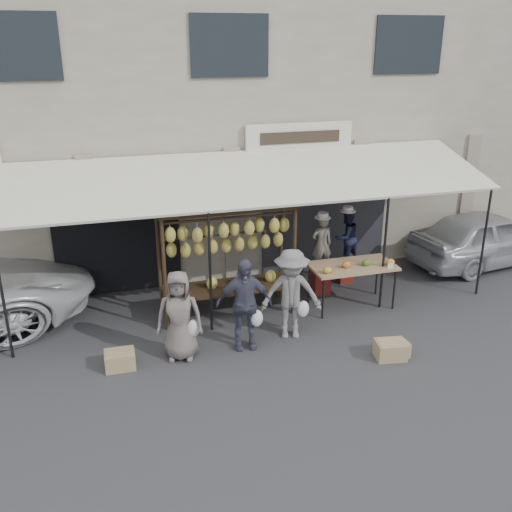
% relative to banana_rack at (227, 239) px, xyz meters
% --- Properties ---
extents(ground_plane, '(90.00, 90.00, 0.00)m').
position_rel_banana_rack_xyz_m(ground_plane, '(0.54, -1.74, -1.57)').
color(ground_plane, '#2D2D30').
extents(shophouse, '(24.00, 6.15, 7.30)m').
position_rel_banana_rack_xyz_m(shophouse, '(0.54, 4.76, 2.07)').
color(shophouse, '#B0A799').
rests_on(shophouse, ground_plane).
extents(awning, '(10.00, 2.35, 2.92)m').
position_rel_banana_rack_xyz_m(awning, '(0.55, 0.54, 1.00)').
color(awning, silver).
rests_on(awning, ground_plane).
extents(banana_rack, '(2.60, 0.90, 2.24)m').
position_rel_banana_rack_xyz_m(banana_rack, '(0.00, 0.00, 0.00)').
color(banana_rack, black).
rests_on(banana_rack, ground_plane).
extents(produce_table, '(1.70, 0.90, 1.04)m').
position_rel_banana_rack_xyz_m(produce_table, '(2.49, -0.38, -0.71)').
color(produce_table, '#9C7F58').
rests_on(produce_table, ground_plane).
extents(vendor_left, '(0.45, 0.30, 1.23)m').
position_rel_banana_rack_xyz_m(vendor_left, '(2.12, 0.39, -0.46)').
color(vendor_left, '#6A6258').
rests_on(vendor_left, stool_left).
extents(vendor_right, '(0.72, 0.63, 1.25)m').
position_rel_banana_rack_xyz_m(vendor_right, '(2.89, 0.82, -0.52)').
color(vendor_right, '#1A1F38').
rests_on(vendor_right, stool_right).
extents(customer_left, '(0.87, 0.67, 1.59)m').
position_rel_banana_rack_xyz_m(customer_left, '(-1.17, -1.39, -0.78)').
color(customer_left, '#69615B').
rests_on(customer_left, ground_plane).
extents(customer_mid, '(1.02, 0.52, 1.67)m').
position_rel_banana_rack_xyz_m(customer_mid, '(-0.03, -1.34, -0.74)').
color(customer_mid, '#44465A').
rests_on(customer_mid, ground_plane).
extents(customer_right, '(1.22, 0.88, 1.70)m').
position_rel_banana_rack_xyz_m(customer_right, '(0.88, -1.22, -0.73)').
color(customer_right, slate).
rests_on(customer_right, ground_plane).
extents(stool_left, '(0.45, 0.45, 0.50)m').
position_rel_banana_rack_xyz_m(stool_left, '(2.12, 0.39, -1.32)').
color(stool_left, maroon).
rests_on(stool_left, ground_plane).
extents(stool_right, '(0.33, 0.33, 0.43)m').
position_rel_banana_rack_xyz_m(stool_right, '(2.89, 0.82, -1.36)').
color(stool_right, maroon).
rests_on(stool_right, ground_plane).
extents(crate_near_a, '(0.46, 0.35, 0.27)m').
position_rel_banana_rack_xyz_m(crate_near_a, '(2.37, -2.39, -1.44)').
color(crate_near_a, tan).
rests_on(crate_near_a, ground_plane).
extents(crate_near_b, '(0.56, 0.46, 0.30)m').
position_rel_banana_rack_xyz_m(crate_near_b, '(2.27, -2.42, -1.42)').
color(crate_near_b, tan).
rests_on(crate_near_b, ground_plane).
extents(crate_far, '(0.50, 0.38, 0.30)m').
position_rel_banana_rack_xyz_m(crate_far, '(-2.20, -1.45, -1.43)').
color(crate_far, tan).
rests_on(crate_far, ground_plane).
extents(sedan, '(4.10, 2.09, 1.34)m').
position_rel_banana_rack_xyz_m(sedan, '(6.62, 0.88, -0.91)').
color(sedan, '#A6A7AC').
rests_on(sedan, ground_plane).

